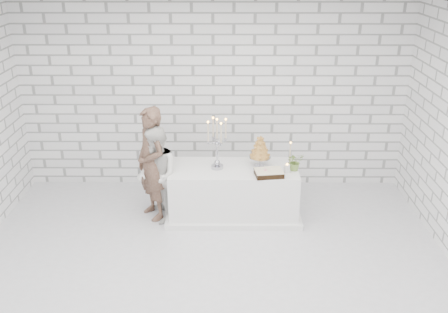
# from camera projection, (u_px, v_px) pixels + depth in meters

# --- Properties ---
(ground) EXTENTS (6.00, 5.00, 0.01)m
(ground) POSITION_uv_depth(u_px,v_px,m) (209.00, 272.00, 6.07)
(ground) COLOR silver
(ground) RESTS_ON ground
(ceiling) EXTENTS (6.00, 5.00, 0.01)m
(ceiling) POSITION_uv_depth(u_px,v_px,m) (206.00, 17.00, 4.91)
(ceiling) COLOR white
(ceiling) RESTS_ON ground
(wall_back) EXTENTS (6.00, 0.01, 3.00)m
(wall_back) POSITION_uv_depth(u_px,v_px,m) (213.00, 95.00, 7.80)
(wall_back) COLOR white
(wall_back) RESTS_ON ground
(wall_front) EXTENTS (6.00, 0.01, 3.00)m
(wall_front) POSITION_uv_depth(u_px,v_px,m) (194.00, 311.00, 3.19)
(wall_front) COLOR white
(wall_front) RESTS_ON ground
(cake_table) EXTENTS (1.80, 0.80, 0.75)m
(cake_table) POSITION_uv_depth(u_px,v_px,m) (234.00, 192.00, 7.23)
(cake_table) COLOR white
(cake_table) RESTS_ON ground
(groom) EXTENTS (0.67, 0.72, 1.64)m
(groom) POSITION_uv_depth(u_px,v_px,m) (152.00, 164.00, 7.03)
(groom) COLOR #4A2E22
(groom) RESTS_ON ground
(bride) EXTENTS (0.73, 0.81, 1.39)m
(bride) POSITION_uv_depth(u_px,v_px,m) (157.00, 175.00, 7.00)
(bride) COLOR silver
(bride) RESTS_ON ground
(candelabra) EXTENTS (0.38, 0.38, 0.74)m
(candelabra) POSITION_uv_depth(u_px,v_px,m) (217.00, 144.00, 6.93)
(candelabra) COLOR #A4A4AE
(candelabra) RESTS_ON cake_table
(croquembouche) EXTENTS (0.36, 0.36, 0.47)m
(croquembouche) POSITION_uv_depth(u_px,v_px,m) (260.00, 151.00, 7.03)
(croquembouche) COLOR #A16928
(croquembouche) RESTS_ON cake_table
(chocolate_cake) EXTENTS (0.40, 0.31, 0.08)m
(chocolate_cake) POSITION_uv_depth(u_px,v_px,m) (269.00, 173.00, 6.82)
(chocolate_cake) COLOR black
(chocolate_cake) RESTS_ON cake_table
(pillar_candle) EXTENTS (0.08, 0.08, 0.12)m
(pillar_candle) POSITION_uv_depth(u_px,v_px,m) (287.00, 169.00, 6.91)
(pillar_candle) COLOR white
(pillar_candle) RESTS_ON cake_table
(extra_taper) EXTENTS (0.07, 0.07, 0.32)m
(extra_taper) POSITION_uv_depth(u_px,v_px,m) (290.00, 154.00, 7.14)
(extra_taper) COLOR beige
(extra_taper) RESTS_ON cake_table
(flowers) EXTENTS (0.28, 0.26, 0.25)m
(flowers) POSITION_uv_depth(u_px,v_px,m) (295.00, 161.00, 6.97)
(flowers) COLOR olive
(flowers) RESTS_ON cake_table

